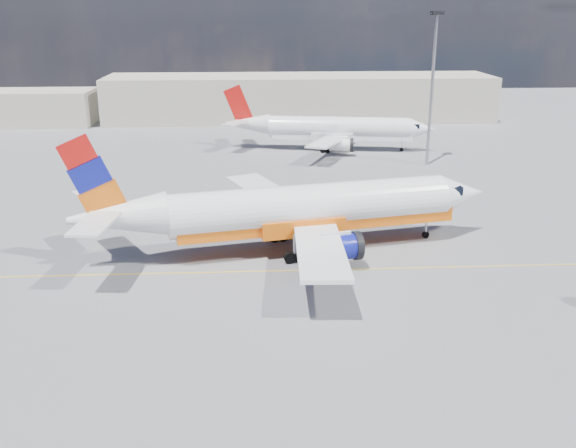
{
  "coord_description": "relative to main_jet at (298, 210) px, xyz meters",
  "views": [
    {
      "loc": [
        -3.9,
        -43.84,
        19.83
      ],
      "look_at": [
        -1.16,
        4.21,
        3.5
      ],
      "focal_mm": 40.0,
      "sensor_mm": 36.0,
      "label": 1
    }
  ],
  "objects": [
    {
      "name": "taxi_line",
      "position": [
        0.14,
        -4.4,
        -3.67
      ],
      "size": [
        70.0,
        0.15,
        0.01
      ],
      "primitive_type": "cube",
      "color": "yellow",
      "rests_on": "ground"
    },
    {
      "name": "terminal_annex",
      "position": [
        -44.86,
        64.6,
        -0.67
      ],
      "size": [
        26.0,
        10.0,
        6.0
      ],
      "primitive_type": "cube",
      "color": "beige",
      "rests_on": "ground"
    },
    {
      "name": "main_jet",
      "position": [
        0.0,
        0.0,
        0.0
      ],
      "size": [
        36.53,
        28.15,
        11.02
      ],
      "rotation": [
        0.0,
        0.0,
        0.21
      ],
      "color": "white",
      "rests_on": "ground"
    },
    {
      "name": "floodlight_mast",
      "position": [
        19.32,
        30.58,
        7.92
      ],
      "size": [
        1.41,
        1.41,
        19.35
      ],
      "color": "#9899A0",
      "rests_on": "ground"
    },
    {
      "name": "ground",
      "position": [
        0.14,
        -7.4,
        -3.67
      ],
      "size": [
        240.0,
        240.0,
        0.0
      ],
      "primitive_type": "plane",
      "color": "slate",
      "rests_on": "ground"
    },
    {
      "name": "second_jet",
      "position": [
        7.87,
        40.52,
        -0.59
      ],
      "size": [
        30.64,
        23.88,
        9.26
      ],
      "rotation": [
        0.0,
        0.0,
        -0.15
      ],
      "color": "white",
      "rests_on": "ground"
    },
    {
      "name": "terminal_main",
      "position": [
        5.14,
        67.6,
        0.33
      ],
      "size": [
        70.0,
        14.0,
        8.0
      ],
      "primitive_type": "cube",
      "color": "beige",
      "rests_on": "ground"
    },
    {
      "name": "traffic_cone",
      "position": [
        2.24,
        -4.22,
        -3.39
      ],
      "size": [
        0.41,
        0.41,
        0.57
      ],
      "color": "white",
      "rests_on": "ground"
    }
  ]
}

